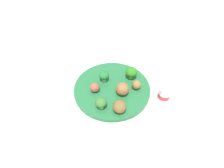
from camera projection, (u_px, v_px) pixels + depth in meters
The scene contains 13 objects.
ground_plane at pixel (112, 91), 0.77m from camera, with size 4.00×4.00×0.00m, color beige.
plate at pixel (112, 89), 0.77m from camera, with size 0.28×0.28×0.02m, color #236638.
broccoli_floret_back_left at pixel (101, 103), 0.68m from camera, with size 0.04×0.04×0.04m.
broccoli_floret_far_rim at pixel (104, 76), 0.77m from camera, with size 0.04×0.04×0.04m.
broccoli_floret_center at pixel (131, 72), 0.78m from camera, with size 0.04×0.04×0.05m.
meatball_mid_left at pixel (95, 87), 0.74m from camera, with size 0.04×0.04×0.04m, color brown.
meatball_front_right at pixel (120, 107), 0.67m from camera, with size 0.05×0.05×0.05m, color brown.
meatball_near_rim at pixel (122, 89), 0.73m from camera, with size 0.05×0.05×0.05m, color brown.
meatball_far_rim at pixel (136, 85), 0.75m from camera, with size 0.03×0.03×0.03m, color brown.
napkin at pixel (48, 81), 0.81m from camera, with size 0.17×0.12×0.01m, color white.
fork at pixel (52, 77), 0.81m from camera, with size 0.12×0.04×0.01m.
knife at pixel (47, 84), 0.79m from camera, with size 0.14×0.05×0.01m.
yogurt_bottle at pixel (164, 94), 0.72m from camera, with size 0.04×0.04×0.07m.
Camera 1 is at (0.14, -0.49, 0.58)m, focal length 33.39 mm.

